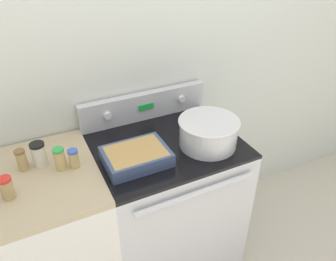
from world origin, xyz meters
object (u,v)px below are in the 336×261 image
object	(u,v)px
mixing_bowl	(208,131)
spice_jar_green_cap	(60,159)
spice_jar_brown_cap	(22,160)
ladle	(221,119)
spice_jar_blue_cap	(74,158)
spice_jar_black_cap	(39,154)
spice_jar_red_cap	(7,188)
casserole_dish	(136,156)

from	to	relation	value
mixing_bowl	spice_jar_green_cap	size ratio (longest dim) A/B	2.81
spice_jar_brown_cap	ladle	bearing A→B (deg)	-2.46
mixing_bowl	spice_jar_brown_cap	size ratio (longest dim) A/B	2.95
spice_jar_blue_cap	spice_jar_brown_cap	size ratio (longest dim) A/B	0.87
mixing_bowl	spice_jar_black_cap	xyz separation A→B (m)	(-0.80, 0.19, -0.01)
spice_jar_brown_cap	spice_jar_red_cap	bearing A→B (deg)	-113.27
ladle	spice_jar_brown_cap	distance (m)	1.05
mixing_bowl	spice_jar_red_cap	distance (m)	0.95
ladle	spice_jar_black_cap	distance (m)	0.97
spice_jar_black_cap	spice_jar_green_cap	bearing A→B (deg)	-41.84
spice_jar_blue_cap	spice_jar_black_cap	world-z (taller)	spice_jar_black_cap
mixing_bowl	spice_jar_red_cap	world-z (taller)	mixing_bowl
spice_jar_black_cap	casserole_dish	bearing A→B (deg)	-21.51
spice_jar_red_cap	mixing_bowl	bearing A→B (deg)	-1.03
spice_jar_green_cap	spice_jar_red_cap	world-z (taller)	spice_jar_green_cap
spice_jar_black_cap	spice_jar_brown_cap	size ratio (longest dim) A/B	1.13
spice_jar_brown_cap	spice_jar_red_cap	size ratio (longest dim) A/B	1.04
mixing_bowl	spice_jar_blue_cap	distance (m)	0.67
ladle	spice_jar_blue_cap	size ratio (longest dim) A/B	3.55
mixing_bowl	spice_jar_green_cap	distance (m)	0.73
spice_jar_black_cap	spice_jar_red_cap	distance (m)	0.23
ladle	spice_jar_green_cap	world-z (taller)	spice_jar_green_cap
mixing_bowl	spice_jar_green_cap	world-z (taller)	mixing_bowl
casserole_dish	ladle	distance (m)	0.57
spice_jar_blue_cap	spice_jar_red_cap	world-z (taller)	spice_jar_red_cap
spice_jar_black_cap	spice_jar_red_cap	bearing A→B (deg)	-131.62
spice_jar_green_cap	casserole_dish	bearing A→B (deg)	-15.35
casserole_dish	ladle	size ratio (longest dim) A/B	0.93
casserole_dish	spice_jar_blue_cap	world-z (taller)	spice_jar_blue_cap
spice_jar_blue_cap	spice_jar_green_cap	xyz separation A→B (m)	(-0.06, 0.01, 0.01)
spice_jar_black_cap	spice_jar_brown_cap	world-z (taller)	spice_jar_black_cap
casserole_dish	spice_jar_blue_cap	size ratio (longest dim) A/B	3.31
mixing_bowl	spice_jar_blue_cap	size ratio (longest dim) A/B	3.38
mixing_bowl	spice_jar_red_cap	bearing A→B (deg)	178.97
spice_jar_brown_cap	spice_jar_blue_cap	bearing A→B (deg)	-20.96
casserole_dish	spice_jar_blue_cap	bearing A→B (deg)	163.69
spice_jar_black_cap	spice_jar_blue_cap	bearing A→B (deg)	-30.71
mixing_bowl	spice_jar_black_cap	size ratio (longest dim) A/B	2.62
mixing_bowl	spice_jar_blue_cap	xyz separation A→B (m)	(-0.66, 0.10, -0.02)
spice_jar_green_cap	spice_jar_brown_cap	distance (m)	0.17
spice_jar_red_cap	spice_jar_brown_cap	bearing A→B (deg)	66.73
mixing_bowl	ladle	size ratio (longest dim) A/B	0.95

